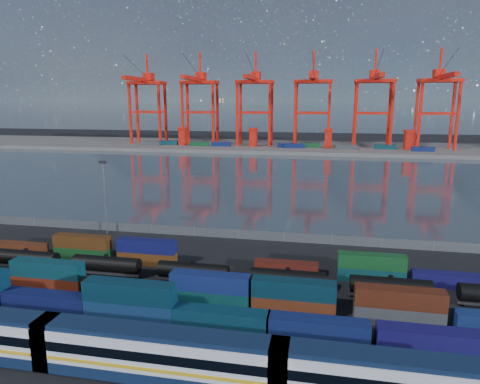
# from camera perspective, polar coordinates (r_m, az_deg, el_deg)

# --- Properties ---
(ground) EXTENTS (700.00, 700.00, 0.00)m
(ground) POSITION_cam_1_polar(r_m,az_deg,el_deg) (68.57, -4.96, -13.45)
(ground) COLOR black
(ground) RESTS_ON ground
(harbor_water) EXTENTS (700.00, 700.00, 0.00)m
(harbor_water) POSITION_cam_1_polar(r_m,az_deg,el_deg) (167.91, 4.93, 1.93)
(harbor_water) COLOR #323E49
(harbor_water) RESTS_ON ground
(far_quay) EXTENTS (700.00, 70.00, 2.00)m
(far_quay) POSITION_cam_1_polar(r_m,az_deg,el_deg) (271.43, 7.36, 5.97)
(far_quay) COLOR #514F4C
(far_quay) RESTS_ON ground
(distant_mountains) EXTENTS (2470.00, 1100.00, 520.00)m
(distant_mountains) POSITION_cam_1_polar(r_m,az_deg,el_deg) (1670.91, 13.25, 18.36)
(distant_mountains) COLOR #1E2630
(distant_mountains) RESTS_ON ground
(passenger_train) EXTENTS (79.98, 3.45, 5.93)m
(passenger_train) POSITION_cam_1_polar(r_m,az_deg,el_deg) (49.48, -10.97, -20.60)
(passenger_train) COLOR silver
(passenger_train) RESTS_ON ground
(container_row_south) EXTENTS (139.69, 2.59, 5.53)m
(container_row_south) POSITION_cam_1_polar(r_m,az_deg,el_deg) (64.69, -18.89, -13.80)
(container_row_south) COLOR #484C4E
(container_row_south) RESTS_ON ground
(container_row_mid) EXTENTS (141.19, 2.38, 5.06)m
(container_row_mid) POSITION_cam_1_polar(r_m,az_deg,el_deg) (63.97, -3.35, -13.36)
(container_row_mid) COLOR #3A3C3E
(container_row_mid) RESTS_ON ground
(container_row_north) EXTENTS (140.54, 2.22, 4.73)m
(container_row_north) POSITION_cam_1_polar(r_m,az_deg,el_deg) (78.53, -7.29, -8.63)
(container_row_north) COLOR navy
(container_row_north) RESTS_ON ground
(tanker_string) EXTENTS (120.77, 2.64, 3.77)m
(tanker_string) POSITION_cam_1_polar(r_m,az_deg,el_deg) (74.60, -12.01, -9.92)
(tanker_string) COLOR black
(tanker_string) RESTS_ON ground
(waterfront_fence) EXTENTS (160.12, 0.12, 2.20)m
(waterfront_fence) POSITION_cam_1_polar(r_m,az_deg,el_deg) (93.55, -0.24, -5.65)
(waterfront_fence) COLOR #595B5E
(waterfront_fence) RESTS_ON ground
(yard_light_mast) EXTENTS (1.60, 0.40, 16.60)m
(yard_light_mast) POSITION_cam_1_polar(r_m,az_deg,el_deg) (99.76, -17.63, -0.17)
(yard_light_mast) COLOR slate
(yard_light_mast) RESTS_ON ground
(gantry_cranes) EXTENTS (197.51, 43.21, 58.52)m
(gantry_cranes) POSITION_cam_1_polar(r_m,az_deg,el_deg) (264.07, 5.80, 13.42)
(gantry_cranes) COLOR red
(gantry_cranes) RESTS_ON ground
(quay_containers) EXTENTS (172.58, 10.99, 2.60)m
(quay_containers) POSITION_cam_1_polar(r_m,az_deg,el_deg) (257.75, 4.70, 6.22)
(quay_containers) COLOR navy
(quay_containers) RESTS_ON far_quay
(straddle_carriers) EXTENTS (140.00, 7.00, 11.10)m
(straddle_carriers) POSITION_cam_1_polar(r_m,az_deg,el_deg) (261.04, 6.70, 7.25)
(straddle_carriers) COLOR red
(straddle_carriers) RESTS_ON far_quay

